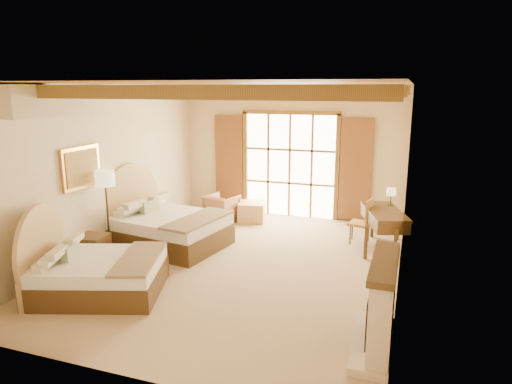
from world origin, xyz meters
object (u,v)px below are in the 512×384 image
at_px(bed_far, 162,225).
at_px(nightstand, 94,250).
at_px(bed_near, 92,269).
at_px(desk, 383,228).
at_px(armchair, 222,208).

xyz_separation_m(bed_far, nightstand, (-0.61, -1.37, -0.14)).
bearing_deg(bed_far, bed_near, -78.76).
height_order(bed_near, desk, bed_near).
distance_m(armchair, desk, 3.86).
distance_m(nightstand, desk, 5.51).
height_order(bed_near, bed_far, bed_far).
distance_m(bed_near, nightstand, 1.15).
bearing_deg(desk, bed_far, 177.91).
distance_m(bed_near, desk, 5.45).
bearing_deg(nightstand, desk, 22.42).
height_order(nightstand, desk, desk).
bearing_deg(bed_far, nightstand, -104.67).
height_order(bed_far, armchair, bed_far).
bearing_deg(nightstand, armchair, 66.62).
relative_size(bed_far, nightstand, 4.19).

